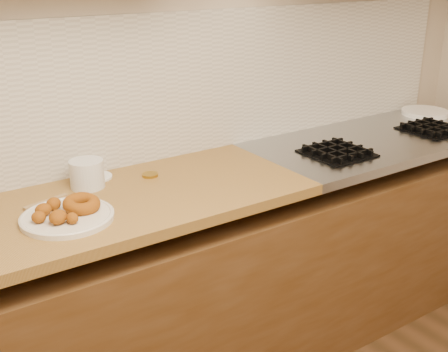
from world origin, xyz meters
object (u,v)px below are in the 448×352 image
Objects in this scene: plastic_tub at (87,174)px; plate_stack at (425,112)px; ring_donut at (81,204)px; donut_plate at (67,217)px.

plastic_tub reaches higher than plate_stack.
plate_stack is (1.92, -0.02, -0.04)m from plastic_tub.
plate_stack is at bearing -0.70° from plastic_tub.
donut_plate is at bearing -167.57° from ring_donut.
donut_plate is at bearing -124.52° from plastic_tub.
plastic_tub is at bearing 179.30° from plate_stack.
donut_plate is 1.20× the size of plate_stack.
donut_plate is 2.40× the size of plastic_tub.
plastic_tub is at bearing 64.49° from ring_donut.
ring_donut is (0.05, 0.01, 0.03)m from donut_plate.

